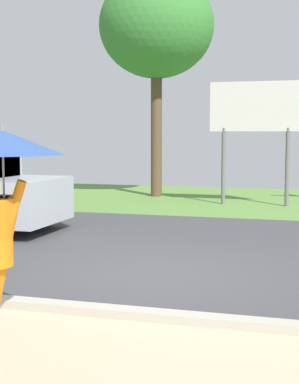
% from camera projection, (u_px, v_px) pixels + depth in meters
% --- Properties ---
extents(ground_plane, '(40.00, 22.00, 0.20)m').
position_uv_depth(ground_plane, '(194.00, 242.00, 11.33)').
color(ground_plane, '#424244').
extents(roadside_billboard, '(2.60, 0.12, 3.50)m').
position_uv_depth(roadside_billboard, '(256.00, 115.00, 16.50)').
color(roadside_billboard, slate).
rests_on(roadside_billboard, ground_plane).
extents(tree_center_back, '(3.66, 3.66, 7.12)m').
position_uv_depth(tree_center_back, '(157.00, 27.00, 18.59)').
color(tree_center_back, brown).
rests_on(tree_center_back, ground_plane).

